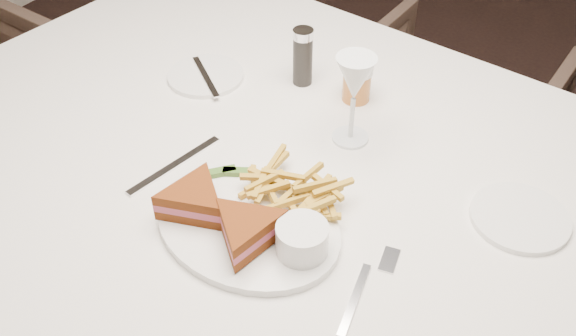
% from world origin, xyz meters
% --- Properties ---
extents(table, '(1.73, 1.27, 0.75)m').
position_xyz_m(table, '(-0.28, -0.34, 0.38)').
color(table, silver).
rests_on(table, ground).
extents(chair_far, '(0.62, 0.59, 0.60)m').
position_xyz_m(chair_far, '(-0.27, 0.51, 0.30)').
color(chair_far, '#48352C').
rests_on(chair_far, ground).
extents(table_setting, '(0.85, 0.64, 0.18)m').
position_xyz_m(table_setting, '(-0.28, -0.40, 0.79)').
color(table_setting, white).
rests_on(table_setting, table).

